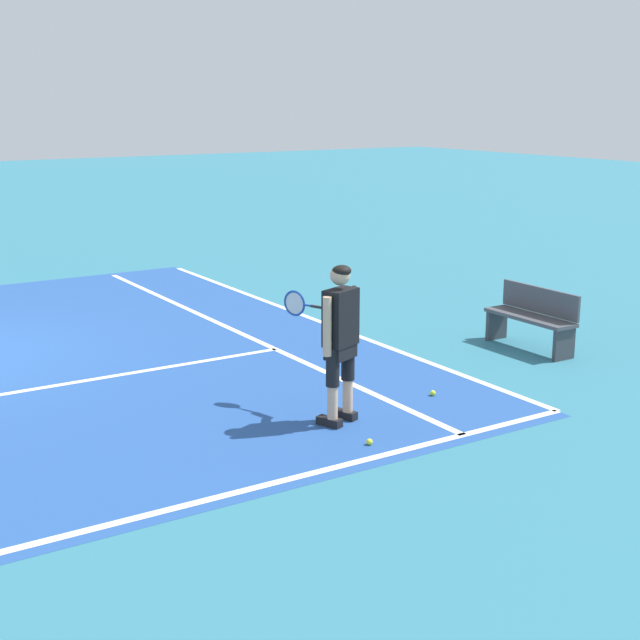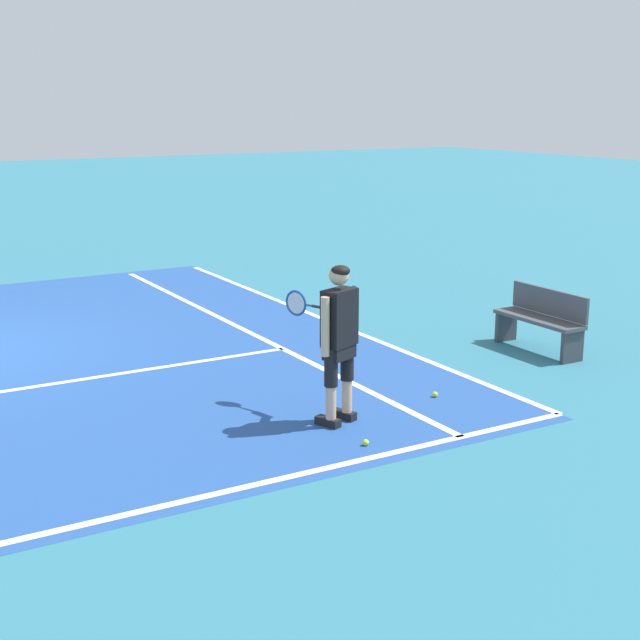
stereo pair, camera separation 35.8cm
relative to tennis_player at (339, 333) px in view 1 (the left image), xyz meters
name	(u,v)px [view 1 (the left image)]	position (x,y,z in m)	size (l,w,h in m)	color
line_baseline	(68,535)	(-3.24, -1.01, -0.99)	(10.98, 0.10, 0.01)	white
line_singles_right	(234,330)	(0.87, 4.13, -0.99)	(0.10, 10.30, 0.01)	white
line_doubles_right	(312,319)	(2.25, 4.13, -0.99)	(0.10, 10.30, 0.01)	white
tennis_player	(339,333)	(0.00, 0.00, 0.00)	(0.57, 1.23, 1.71)	black
tennis_ball_near_feet	(369,442)	(-0.10, -0.72, -0.96)	(0.07, 0.07, 0.07)	#CCE02D
tennis_ball_by_baseline	(433,393)	(1.42, 0.15, -0.96)	(0.07, 0.07, 0.07)	#CCE02D
courtside_bench	(533,317)	(3.89, 1.03, -0.54)	(0.40, 1.40, 0.85)	#47474C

